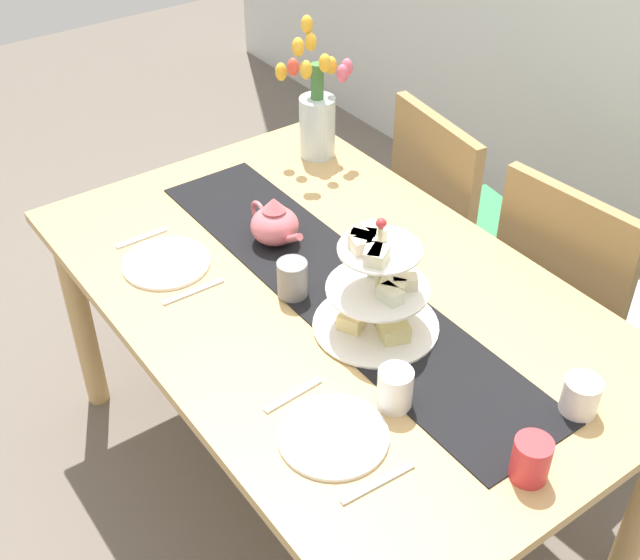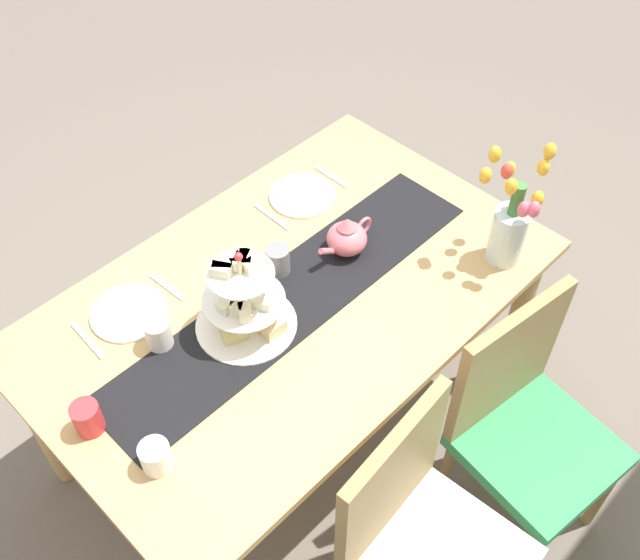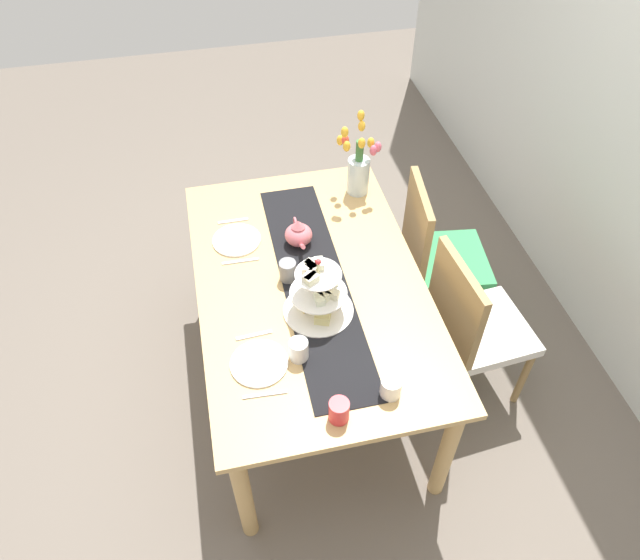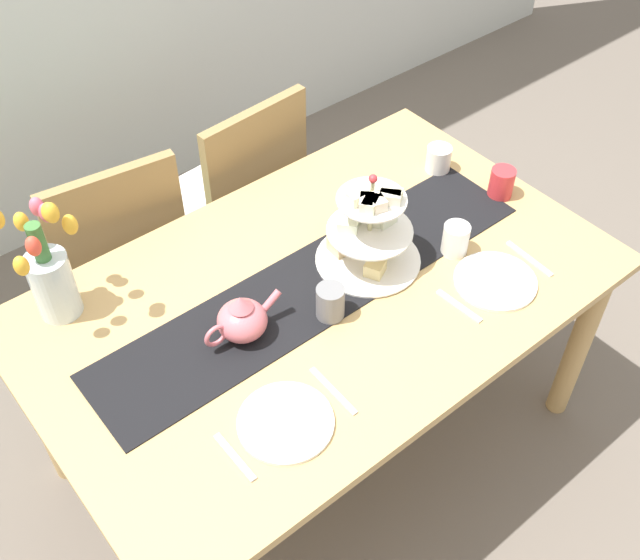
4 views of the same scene
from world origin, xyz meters
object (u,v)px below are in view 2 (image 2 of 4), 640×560
at_px(mug_grey, 278,260).
at_px(mug_white_text, 158,334).
at_px(chair_left, 525,421).
at_px(knife_left, 272,217).
at_px(dinner_plate_right, 128,313).
at_px(tiered_cake_stand, 245,303).
at_px(cream_jug, 156,457).
at_px(fork_left, 331,177).
at_px(chair_right, 421,536).
at_px(fork_right, 167,287).
at_px(teapot, 347,237).
at_px(mug_orange, 87,418).
at_px(tulip_vase, 510,222).
at_px(dinner_plate_left, 302,196).
at_px(knife_right, 87,341).
at_px(dining_table, 290,314).

xyz_separation_m(mug_grey, mug_white_text, (0.43, -0.04, -0.00)).
xyz_separation_m(chair_left, knife_left, (0.09, -1.02, 0.24)).
bearing_deg(knife_left, dinner_plate_right, 0.00).
height_order(tiered_cake_stand, cream_jug, tiered_cake_stand).
distance_m(cream_jug, fork_left, 1.21).
xyz_separation_m(chair_right, fork_left, (-0.70, -1.01, 0.24)).
distance_m(fork_right, mug_grey, 0.35).
height_order(chair_left, fork_left, chair_left).
xyz_separation_m(teapot, knife_left, (0.06, -0.29, -0.06)).
bearing_deg(knife_left, fork_right, 0.00).
relative_size(tiered_cake_stand, mug_white_text, 3.20).
relative_size(knife_left, mug_orange, 1.79).
bearing_deg(chair_right, mug_orange, -58.14).
distance_m(chair_right, tulip_vase, 0.96).
height_order(chair_left, mug_orange, chair_left).
relative_size(dinner_plate_left, knife_left, 1.35).
xyz_separation_m(chair_left, fork_left, (-0.20, -1.02, 0.24)).
bearing_deg(tiered_cake_stand, mug_grey, -156.21).
distance_m(knife_left, dinner_plate_right, 0.59).
relative_size(dinner_plate_left, fork_left, 1.53).
bearing_deg(chair_left, cream_jug, -31.15).
distance_m(teapot, tulip_vase, 0.51).
distance_m(fork_left, dinner_plate_right, 0.88).
bearing_deg(mug_white_text, chair_right, 101.76).
bearing_deg(tulip_vase, cream_jug, -9.22).
xyz_separation_m(dinner_plate_left, fork_left, (-0.15, 0.00, -0.00)).
xyz_separation_m(chair_left, dinner_plate_left, (-0.06, -1.02, 0.24)).
xyz_separation_m(dinner_plate_right, knife_right, (0.15, 0.00, -0.00)).
height_order(fork_right, mug_orange, mug_orange).
relative_size(teapot, dinner_plate_right, 1.04).
distance_m(fork_left, mug_white_text, 0.89).
relative_size(teapot, tulip_vase, 0.57).
distance_m(dining_table, chair_left, 0.79).
bearing_deg(dinner_plate_left, tiered_cake_stand, 29.50).
height_order(tulip_vase, fork_right, tulip_vase).
bearing_deg(dinner_plate_left, fork_right, 0.00).
distance_m(dinner_plate_left, mug_orange, 1.06).
distance_m(chair_right, fork_left, 1.26).
xyz_separation_m(tulip_vase, mug_white_text, (0.98, -0.50, -0.11)).
xyz_separation_m(tiered_cake_stand, dinner_plate_left, (-0.51, -0.29, -0.10)).
relative_size(tiered_cake_stand, dinner_plate_left, 1.32).
distance_m(dining_table, dinner_plate_right, 0.50).
relative_size(knife_left, mug_grey, 1.79).
bearing_deg(mug_white_text, dining_table, 162.14).
distance_m(chair_right, knife_right, 1.09).
height_order(knife_left, knife_right, same).
height_order(knife_left, mug_white_text, mug_white_text).
height_order(tulip_vase, cream_jug, tulip_vase).
bearing_deg(cream_jug, dining_table, -164.44).
bearing_deg(mug_white_text, fork_right, -132.44).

